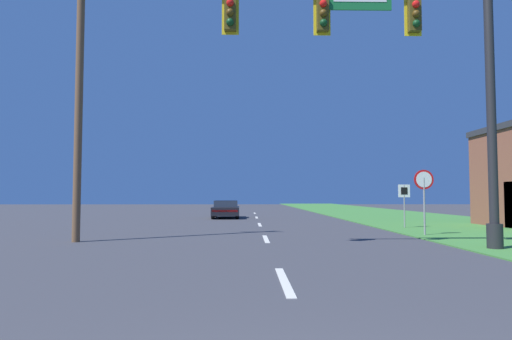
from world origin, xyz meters
TOP-DOWN VIEW (x-y plane):
  - grass_verge_right at (10.50, 30.00)m, footprint 10.00×110.00m
  - road_center_line at (0.00, 22.00)m, footprint 0.16×34.80m
  - signal_mast at (4.17, 10.66)m, footprint 8.73×0.47m
  - car_ahead at (-2.14, 29.50)m, footprint 1.89×4.52m
  - stop_sign at (6.16, 15.19)m, footprint 0.76×0.07m
  - route_sign_post at (6.76, 19.17)m, footprint 0.55×0.06m
  - utility_pole_near at (-6.38, 13.13)m, footprint 1.80×0.26m

SIDE VIEW (x-z plane):
  - road_center_line at x=0.00m, z-range 0.00..0.01m
  - grass_verge_right at x=10.50m, z-range 0.00..0.04m
  - car_ahead at x=-2.14m, z-range 0.01..1.20m
  - route_sign_post at x=6.76m, z-range 0.51..2.54m
  - stop_sign at x=6.16m, z-range 0.61..3.12m
  - signal_mast at x=4.17m, z-range 1.05..9.50m
  - utility_pole_near at x=-6.38m, z-range 0.16..10.55m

